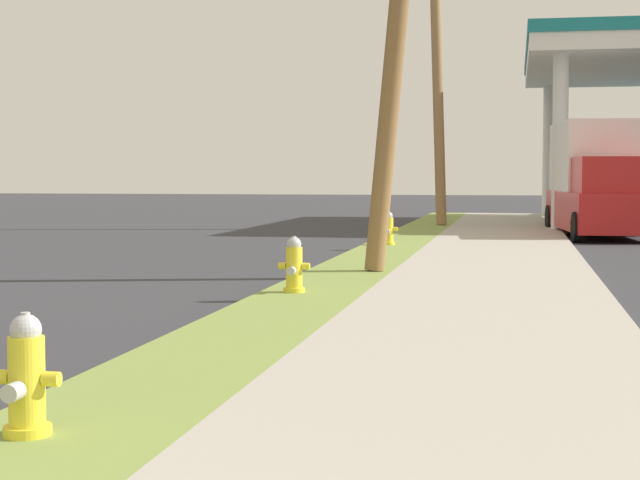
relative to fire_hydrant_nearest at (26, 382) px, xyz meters
name	(u,v)px	position (x,y,z in m)	size (l,w,h in m)	color
fire_hydrant_nearest	(26,382)	(0.00, 0.00, 0.00)	(0.42, 0.37, 0.74)	yellow
fire_hydrant_second	(294,268)	(-0.01, 7.57, 0.00)	(0.42, 0.38, 0.74)	yellow
fire_hydrant_third	(388,230)	(0.10, 16.84, 0.00)	(0.42, 0.37, 0.74)	yellow
utility_pole_background	(437,54)	(0.43, 26.10, 4.91)	(1.06, 1.42, 10.30)	#937047
car_tan_by_near_pump	(579,203)	(4.93, 29.58, 0.28)	(2.00, 4.53, 1.57)	tan
truck_teal_on_apron	(624,193)	(7.06, 36.23, 0.47)	(2.59, 5.56, 1.97)	#197075
truck_red_at_far_bay	(598,181)	(5.04, 22.99, 1.04)	(2.67, 6.56, 3.11)	red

